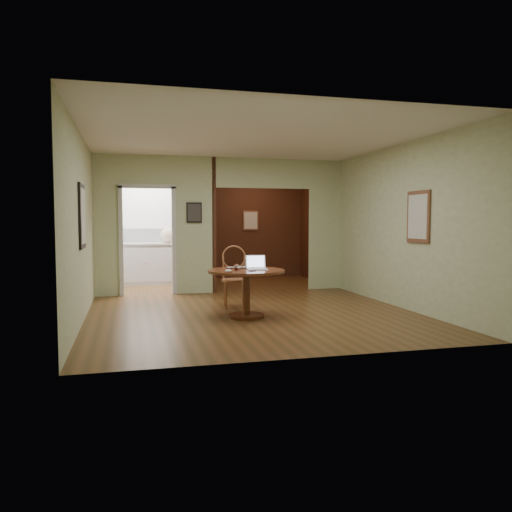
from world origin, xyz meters
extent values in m
plane|color=#4C3215|center=(0.00, 0.00, 0.00)|extent=(5.00, 5.00, 0.00)
plane|color=white|center=(0.00, 0.00, 2.70)|extent=(5.00, 5.00, 0.00)
plane|color=beige|center=(0.00, -2.50, 1.35)|extent=(5.00, 0.00, 5.00)
plane|color=beige|center=(-2.50, 0.00, 1.35)|extent=(0.00, 5.00, 5.00)
plane|color=beige|center=(2.50, 0.00, 1.35)|extent=(0.00, 5.00, 5.00)
cube|color=beige|center=(-2.25, 2.50, 1.35)|extent=(0.50, 2.70, 0.04)
cube|color=beige|center=(-0.60, 2.50, 1.35)|extent=(0.80, 2.70, 0.04)
cube|color=beige|center=(2.15, 2.50, 1.35)|extent=(0.70, 2.70, 0.04)
plane|color=white|center=(-1.35, 4.50, 1.35)|extent=(2.70, 0.00, 2.70)
plane|color=#361A0F|center=(1.15, 5.00, 1.35)|extent=(2.70, 0.00, 2.70)
cube|color=#361A0F|center=(-0.20, 3.75, 1.35)|extent=(0.08, 2.50, 2.70)
cube|color=black|center=(-2.48, 0.00, 1.50)|extent=(0.03, 0.70, 0.90)
cube|color=brown|center=(2.48, -0.50, 1.50)|extent=(0.03, 0.60, 0.80)
cube|color=black|center=(-0.60, 2.48, 1.60)|extent=(0.30, 0.03, 0.40)
cube|color=white|center=(1.15, 4.98, 1.45)|extent=(0.40, 0.03, 0.50)
cube|color=white|center=(-1.35, 4.49, 1.10)|extent=(2.00, 0.02, 0.32)
cylinder|color=maroon|center=(-0.17, -0.19, 0.02)|extent=(0.53, 0.53, 0.05)
cylinder|color=maroon|center=(-0.17, -0.19, 0.35)|extent=(0.11, 0.11, 0.62)
cylinder|color=maroon|center=(-0.17, -0.19, 0.70)|extent=(1.14, 1.14, 0.04)
cylinder|color=#995B36|center=(-0.17, 0.64, 0.47)|extent=(0.48, 0.48, 0.03)
cylinder|color=#995B36|center=(-0.35, 0.50, 0.23)|extent=(0.03, 0.03, 0.47)
cylinder|color=#995B36|center=(-0.04, 0.47, 0.23)|extent=(0.03, 0.03, 0.47)
cylinder|color=#995B36|center=(-0.31, 0.81, 0.23)|extent=(0.03, 0.03, 0.47)
cylinder|color=#995B36|center=(0.00, 0.77, 0.23)|extent=(0.03, 0.03, 0.47)
cylinder|color=#995B36|center=(-0.33, 0.81, 0.66)|extent=(0.03, 0.03, 0.37)
cylinder|color=#995B36|center=(0.02, 0.77, 0.66)|extent=(0.03, 0.03, 0.37)
torus|color=#995B36|center=(-0.15, 0.80, 0.83)|extent=(0.40, 0.08, 0.40)
cube|color=white|center=(-0.01, -0.23, 0.72)|extent=(0.32, 0.24, 0.01)
cube|color=silver|center=(-0.01, -0.25, 0.73)|extent=(0.26, 0.13, 0.00)
cube|color=white|center=(-0.01, -0.10, 0.83)|extent=(0.30, 0.09, 0.20)
cube|color=#97A0C0|center=(-0.01, -0.11, 0.83)|extent=(0.26, 0.06, 0.16)
imported|color=#A5A6AA|center=(-0.24, 0.00, 0.73)|extent=(0.36, 0.26, 0.03)
ellipsoid|color=white|center=(-0.51, -0.49, 0.73)|extent=(0.11, 0.08, 0.04)
cylinder|color=#0D115E|center=(-0.15, -0.45, 0.72)|extent=(0.13, 0.09, 0.01)
cube|color=silver|center=(-1.35, 4.20, 0.45)|extent=(2.00, 0.55, 0.90)
cube|color=beige|center=(-1.35, 4.20, 0.92)|extent=(2.06, 0.60, 0.04)
sphere|color=#B20C0C|center=(-1.50, 3.91, 0.50)|extent=(0.03, 0.03, 0.03)
sphere|color=#B20C0C|center=(-0.50, 3.91, 0.50)|extent=(0.03, 0.03, 0.03)
ellipsoid|color=#C1AC8D|center=(-0.99, 4.20, 1.11)|extent=(0.38, 0.34, 0.34)
camera|label=1|loc=(-1.85, -7.34, 1.43)|focal=35.00mm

